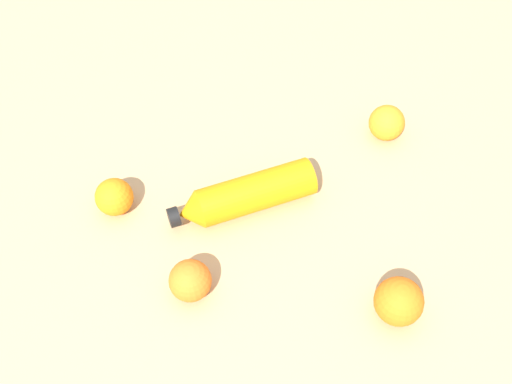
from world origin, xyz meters
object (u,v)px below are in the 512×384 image
orange_0 (114,197)px  orange_3 (399,301)px  water_bottle (245,195)px  orange_1 (387,123)px  orange_2 (190,281)px

orange_0 → orange_3: (-0.38, 0.35, 0.01)m
orange_0 → orange_3: size_ratio=0.86×
water_bottle → orange_1: (-0.31, -0.07, 0.00)m
orange_2 → orange_0: bearing=-67.7°
orange_0 → orange_1: bearing=-179.8°
orange_0 → orange_2: size_ratio=0.97×
water_bottle → orange_3: orange_3 is taller
orange_2 → orange_3: (-0.30, 0.14, 0.00)m
orange_0 → orange_1: size_ratio=0.98×
water_bottle → orange_3: size_ratio=3.38×
water_bottle → orange_3: (-0.16, 0.27, 0.01)m
orange_0 → orange_3: orange_3 is taller
orange_0 → orange_3: 0.51m
orange_2 → orange_3: bearing=154.5°
orange_2 → orange_3: orange_3 is taller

